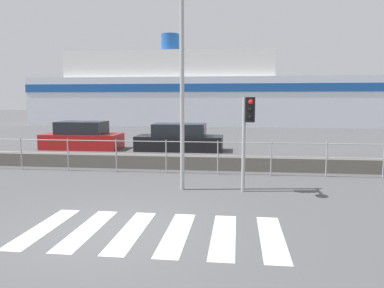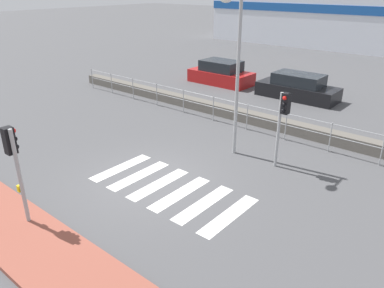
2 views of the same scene
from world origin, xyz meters
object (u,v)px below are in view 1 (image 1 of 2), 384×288
traffic_light_far (248,123)px  parked_car_black (180,139)px  streetlamp (181,65)px  parked_car_red (82,137)px  ferry_boat (205,94)px

traffic_light_far → parked_car_black: (-3.19, 8.22, -1.36)m
streetlamp → parked_car_red: size_ratio=1.40×
ferry_boat → parked_car_black: size_ratio=8.41×
ferry_boat → traffic_light_far: bearing=-82.5°
streetlamp → parked_car_black: (-1.37, 8.41, -2.92)m
traffic_light_far → parked_car_red: 11.77m
traffic_light_far → streetlamp: 2.41m
traffic_light_far → ferry_boat: 27.70m
parked_car_red → parked_car_black: size_ratio=0.92×
ferry_boat → parked_car_red: (-4.71, -19.22, -2.47)m
streetlamp → parked_car_black: size_ratio=1.29×
streetlamp → parked_car_red: streetlamp is taller
traffic_light_far → ferry_boat: ferry_boat is taller
streetlamp → parked_car_red: (-6.50, 8.41, -2.89)m
streetlamp → parked_car_red: bearing=127.7°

